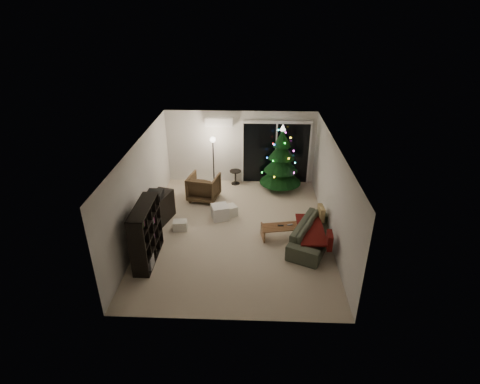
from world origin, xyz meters
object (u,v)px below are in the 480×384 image
object	(u,v)px
christmas_tree	(281,158)
media_cabinet	(156,211)
sofa	(314,234)
bookshelf	(139,233)
coffee_table	(286,232)
armchair	(204,187)

from	to	relation	value
christmas_tree	media_cabinet	bearing A→B (deg)	-146.71
sofa	christmas_tree	world-z (taller)	christmas_tree
bookshelf	coffee_table	world-z (taller)	bookshelf
sofa	christmas_tree	distance (m)	3.38
bookshelf	sofa	world-z (taller)	bookshelf
armchair	christmas_tree	world-z (taller)	christmas_tree
media_cabinet	coffee_table	bearing A→B (deg)	5.40
coffee_table	christmas_tree	world-z (taller)	christmas_tree
armchair	christmas_tree	bearing A→B (deg)	-149.51
armchair	coffee_table	bearing A→B (deg)	150.13
media_cabinet	sofa	bearing A→B (deg)	4.59
bookshelf	armchair	bearing A→B (deg)	78.07
bookshelf	christmas_tree	xyz separation A→B (m)	(3.60, 4.00, 0.38)
bookshelf	media_cabinet	world-z (taller)	bookshelf
bookshelf	christmas_tree	world-z (taller)	christmas_tree
bookshelf	sofa	bearing A→B (deg)	18.42
armchair	christmas_tree	size ratio (longest dim) A/B	0.41
media_cabinet	armchair	size ratio (longest dim) A/B	1.44
media_cabinet	armchair	bearing A→B (deg)	68.92
media_cabinet	sofa	xyz separation A→B (m)	(4.30, -0.84, -0.11)
media_cabinet	sofa	size ratio (longest dim) A/B	0.63
bookshelf	media_cabinet	distance (m)	1.67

